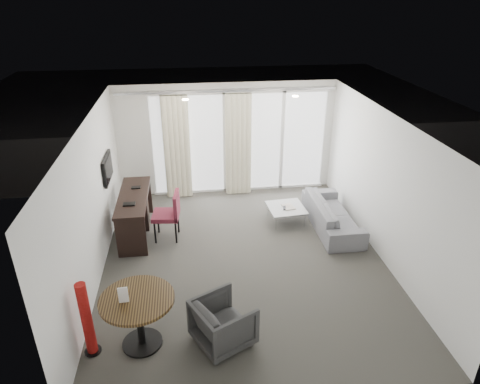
{
  "coord_description": "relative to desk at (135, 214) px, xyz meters",
  "views": [
    {
      "loc": [
        -0.89,
        -6.37,
        4.53
      ],
      "look_at": [
        0.0,
        0.6,
        1.1
      ],
      "focal_mm": 32.0,
      "sensor_mm": 36.0,
      "label": 1
    }
  ],
  "objects": [
    {
      "name": "balustrade",
      "position": [
        2.31,
        4.71,
        0.08
      ],
      "size": [
        5.5,
        0.06,
        1.05
      ],
      "primitive_type": null,
      "color": "#B2B2B7",
      "rests_on": "terrace_slab"
    },
    {
      "name": "curtain_track",
      "position": [
        2.01,
        1.58,
        2.03
      ],
      "size": [
        4.8,
        0.04,
        0.04
      ],
      "primitive_type": null,
      "color": "#B2B2B7",
      "rests_on": "ceiling"
    },
    {
      "name": "floor",
      "position": [
        2.01,
        -1.24,
        -0.42
      ],
      "size": [
        5.0,
        6.0,
        0.0
      ],
      "primitive_type": "cube",
      "color": "#3C3A35",
      "rests_on": "ground"
    },
    {
      "name": "rattan_chair_a",
      "position": [
        2.64,
        3.59,
        -0.05
      ],
      "size": [
        0.67,
        0.67,
        0.74
      ],
      "primitive_type": null,
      "rotation": [
        0.0,
        0.0,
        0.43
      ],
      "color": "brown",
      "rests_on": "terrace_slab"
    },
    {
      "name": "round_table",
      "position": [
        0.33,
        -3.03,
        -0.02
      ],
      "size": [
        1.19,
        1.19,
        0.8
      ],
      "primitive_type": null,
      "rotation": [
        0.0,
        0.0,
        0.21
      ],
      "color": "#3C2912",
      "rests_on": "floor"
    },
    {
      "name": "wall_right",
      "position": [
        4.51,
        -1.24,
        0.88
      ],
      "size": [
        0.0,
        6.0,
        2.6
      ],
      "primitive_type": "cube",
      "color": "silver",
      "rests_on": "ground"
    },
    {
      "name": "downlight_a",
      "position": [
        1.11,
        0.36,
        2.17
      ],
      "size": [
        0.12,
        0.12,
        0.02
      ],
      "primitive_type": "cylinder",
      "color": "#FFE0B2",
      "rests_on": "ceiling"
    },
    {
      "name": "rattan_chair_b",
      "position": [
        3.48,
        3.79,
        0.01
      ],
      "size": [
        0.71,
        0.71,
        0.86
      ],
      "primitive_type": null,
      "rotation": [
        0.0,
        0.0,
        -0.24
      ],
      "color": "brown",
      "rests_on": "terrace_slab"
    },
    {
      "name": "wall_front",
      "position": [
        2.01,
        -4.24,
        0.88
      ],
      "size": [
        5.0,
        0.0,
        2.6
      ],
      "primitive_type": "cube",
      "color": "silver",
      "rests_on": "ground"
    },
    {
      "name": "red_lamp",
      "position": [
        -0.33,
        -3.09,
        0.15
      ],
      "size": [
        0.27,
        0.27,
        1.14
      ],
      "primitive_type": "cylinder",
      "rotation": [
        0.0,
        0.0,
        -0.22
      ],
      "color": "maroon",
      "rests_on": "floor"
    },
    {
      "name": "menu_card",
      "position": [
        0.17,
        -3.08,
        0.3
      ],
      "size": [
        0.13,
        0.03,
        0.23
      ],
      "primitive_type": null,
      "rotation": [
        0.0,
        0.0,
        0.06
      ],
      "color": "white",
      "rests_on": "round_table"
    },
    {
      "name": "desk",
      "position": [
        0.0,
        0.0,
        0.0
      ],
      "size": [
        0.56,
        1.79,
        0.84
      ],
      "primitive_type": null,
      "color": "black",
      "rests_on": "floor"
    },
    {
      "name": "ceiling",
      "position": [
        2.01,
        -1.24,
        2.18
      ],
      "size": [
        5.0,
        6.0,
        0.0
      ],
      "primitive_type": "cube",
      "color": "white",
      "rests_on": "ground"
    },
    {
      "name": "terrace_slab",
      "position": [
        2.31,
        3.26,
        -0.48
      ],
      "size": [
        5.6,
        3.0,
        0.12
      ],
      "primitive_type": "cube",
      "color": "#4D4D50",
      "rests_on": "ground"
    },
    {
      "name": "window_panel",
      "position": [
        2.31,
        1.74,
        0.78
      ],
      "size": [
        4.0,
        0.02,
        2.38
      ],
      "primitive_type": null,
      "color": "white",
      "rests_on": "ground"
    },
    {
      "name": "magazine",
      "position": [
        3.12,
        0.08,
        -0.06
      ],
      "size": [
        0.26,
        0.31,
        0.02
      ],
      "primitive_type": null,
      "rotation": [
        0.0,
        0.0,
        0.18
      ],
      "color": "gray",
      "rests_on": "coffee_table"
    },
    {
      "name": "wall_left",
      "position": [
        -0.49,
        -1.24,
        0.88
      ],
      "size": [
        0.0,
        6.0,
        2.6
      ],
      "primitive_type": "cube",
      "color": "silver",
      "rests_on": "ground"
    },
    {
      "name": "downlight_b",
      "position": [
        3.21,
        0.36,
        2.17
      ],
      "size": [
        0.12,
        0.12,
        0.02
      ],
      "primitive_type": "cylinder",
      "color": "#FFE0B2",
      "rests_on": "ceiling"
    },
    {
      "name": "sofa",
      "position": [
        3.97,
        -0.26,
        -0.13
      ],
      "size": [
        0.77,
        1.98,
        0.58
      ],
      "primitive_type": "imported",
      "rotation": [
        0.0,
        0.0,
        1.57
      ],
      "color": "slate",
      "rests_on": "floor"
    },
    {
      "name": "tv",
      "position": [
        -0.44,
        0.21,
        0.93
      ],
      "size": [
        0.05,
        0.8,
        0.5
      ],
      "primitive_type": null,
      "color": "black",
      "rests_on": "wall_left"
    },
    {
      "name": "rattan_table",
      "position": [
        3.19,
        3.33,
        -0.19
      ],
      "size": [
        0.5,
        0.5,
        0.47
      ],
      "primitive_type": null,
      "rotation": [
        0.0,
        0.0,
        -0.06
      ],
      "color": "brown",
      "rests_on": "terrace_slab"
    },
    {
      "name": "tub_armchair",
      "position": [
        1.46,
        -3.13,
        -0.08
      ],
      "size": [
        1.0,
        0.99,
        0.68
      ],
      "primitive_type": "imported",
      "rotation": [
        0.0,
        0.0,
        2.05
      ],
      "color": "#2E2E2E",
      "rests_on": "floor"
    },
    {
      "name": "coffee_table",
      "position": [
        3.08,
        0.08,
        -0.25
      ],
      "size": [
        0.8,
        0.8,
        0.33
      ],
      "primitive_type": null,
      "rotation": [
        0.0,
        0.0,
        0.08
      ],
      "color": "gray",
      "rests_on": "floor"
    },
    {
      "name": "curtain_right",
      "position": [
        2.26,
        1.58,
        0.78
      ],
      "size": [
        0.6,
        0.2,
        2.38
      ],
      "primitive_type": null,
      "color": "beige",
      "rests_on": "ground"
    },
    {
      "name": "window_frame",
      "position": [
        2.31,
        1.73,
        0.78
      ],
      "size": [
        4.1,
        0.06,
        2.44
      ],
      "primitive_type": null,
      "color": "white",
      "rests_on": "ground"
    },
    {
      "name": "desk_chair",
      "position": [
        0.61,
        -0.26,
        0.07
      ],
      "size": [
        0.58,
        0.55,
        0.98
      ],
      "primitive_type": null,
      "rotation": [
        0.0,
        0.0,
        -0.11
      ],
      "color": "maroon",
      "rests_on": "floor"
    },
    {
      "name": "remote",
      "position": [
        3.03,
        0.03,
        -0.06
      ],
      "size": [
        0.09,
        0.17,
        0.02
      ],
      "primitive_type": null,
      "rotation": [
        0.0,
        0.0,
        -0.23
      ],
      "color": "black",
      "rests_on": "coffee_table"
    },
    {
      "name": "curtain_left",
      "position": [
        0.86,
        1.58,
        0.78
      ],
      "size": [
        0.6,
        0.2,
        2.38
      ],
      "primitive_type": null,
      "color": "beige",
      "rests_on": "ground"
    }
  ]
}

